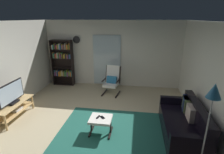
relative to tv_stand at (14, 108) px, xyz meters
name	(u,v)px	position (x,y,z in m)	size (l,w,h in m)	color
ground_plane	(96,123)	(2.32, 0.06, -0.30)	(7.02, 7.02, 0.00)	#C1B08B
wall_back	(112,54)	(2.32, 2.96, 1.00)	(5.60, 0.06, 2.60)	silver
wall_right	(213,83)	(5.02, 0.06, 1.00)	(0.06, 6.00, 2.60)	silver
glass_door_panel	(107,60)	(2.11, 2.90, 0.75)	(1.10, 0.01, 2.00)	silver
area_rug	(111,131)	(2.77, -0.23, -0.30)	(2.59, 2.10, 0.01)	#215F51
tv_stand	(14,108)	(0.00, 0.00, 0.00)	(0.47, 1.27, 0.45)	tan
television	(11,94)	(0.00, -0.01, 0.43)	(0.20, 0.95, 0.59)	black
bookshelf_near_tv	(63,61)	(0.31, 2.75, 0.71)	(0.85, 0.30, 1.85)	black
leather_sofa	(184,123)	(4.49, -0.10, 0.00)	(0.83, 1.85, 0.81)	black
lounge_armchair	(112,79)	(2.43, 2.11, 0.24)	(0.65, 0.73, 1.02)	black
ottoman	(101,121)	(2.52, -0.32, 0.04)	(0.52, 0.48, 0.41)	white
tv_remote	(98,117)	(2.46, -0.30, 0.12)	(0.04, 0.14, 0.02)	black
cell_phone	(102,117)	(2.56, -0.30, 0.11)	(0.07, 0.14, 0.01)	black
floor_lamp_by_sofa	(213,100)	(4.54, -1.20, 1.16)	(0.23, 0.23, 1.73)	#A5A5AD
wall_clock	(76,40)	(0.90, 2.89, 1.55)	(0.29, 0.03, 0.29)	silver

